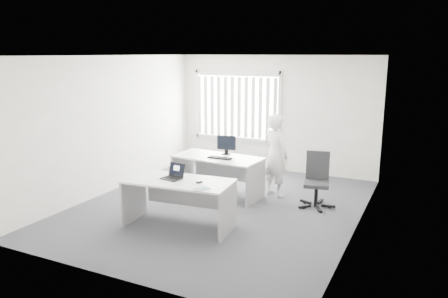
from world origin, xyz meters
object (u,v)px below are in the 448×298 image
at_px(person, 275,155).
at_px(desk_near, 178,193).
at_px(desk_far, 217,167).
at_px(office_chair, 316,190).
at_px(laptop, 171,172).
at_px(monitor, 226,145).

bearing_deg(person, desk_near, 92.69).
distance_m(desk_near, desk_far, 1.78).
relative_size(office_chair, laptop, 3.23).
bearing_deg(desk_far, office_chair, 11.05).
bearing_deg(office_chair, laptop, -145.84).
distance_m(person, laptop, 2.49).
relative_size(desk_far, person, 1.09).
bearing_deg(monitor, laptop, -100.46).
distance_m(office_chair, monitor, 2.02).
xyz_separation_m(desk_far, office_chair, (1.98, 0.22, -0.26)).
distance_m(desk_near, monitor, 2.07).
distance_m(office_chair, person, 1.10).
relative_size(office_chair, monitor, 2.63).
xyz_separation_m(person, laptop, (-1.01, -2.28, 0.10)).
bearing_deg(monitor, office_chair, -10.64).
xyz_separation_m(person, monitor, (-0.97, -0.25, 0.17)).
bearing_deg(desk_far, monitor, 78.36).
xyz_separation_m(desk_near, office_chair, (1.80, 1.99, -0.26)).
height_order(desk_far, office_chair, office_chair).
bearing_deg(office_chair, person, 151.16).
bearing_deg(monitor, desk_near, -96.82).
distance_m(desk_far, office_chair, 2.01).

